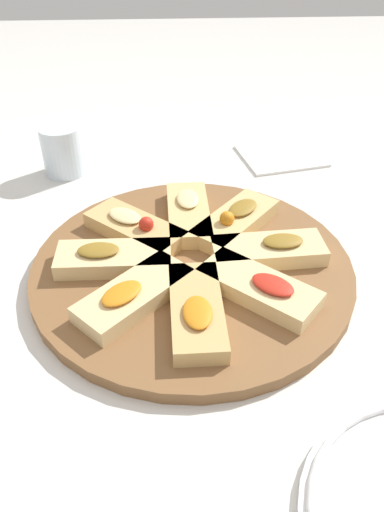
{
  "coord_description": "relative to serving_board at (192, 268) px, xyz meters",
  "views": [
    {
      "loc": [
        0.03,
        0.53,
        0.44
      ],
      "look_at": [
        0.0,
        0.0,
        0.03
      ],
      "focal_mm": 35.0,
      "sensor_mm": 36.0,
      "label": 1
    }
  ],
  "objects": [
    {
      "name": "focaccia_slice_5",
      "position": [
        -0.0,
        0.11,
        0.02
      ],
      "size": [
        0.06,
        0.15,
        0.03
      ],
      "color": "tan",
      "rests_on": "serving_board"
    },
    {
      "name": "focaccia_slice_7",
      "position": [
        -0.11,
        -0.01,
        0.02
      ],
      "size": [
        0.16,
        0.07,
        0.03
      ],
      "color": "#E5C689",
      "rests_on": "serving_board"
    },
    {
      "name": "focaccia_slice_1",
      "position": [
        0.0,
        -0.11,
        0.02
      ],
      "size": [
        0.06,
        0.15,
        0.03
      ],
      "color": "#DBB775",
      "rests_on": "serving_board"
    },
    {
      "name": "focaccia_slice_6",
      "position": [
        -0.08,
        0.07,
        0.02
      ],
      "size": [
        0.15,
        0.15,
        0.03
      ],
      "color": "#E5C689",
      "rests_on": "serving_board"
    },
    {
      "name": "focaccia_slice_2",
      "position": [
        0.08,
        -0.07,
        0.02
      ],
      "size": [
        0.15,
        0.15,
        0.04
      ],
      "color": "tan",
      "rests_on": "serving_board"
    },
    {
      "name": "focaccia_slice_3",
      "position": [
        0.11,
        -0.0,
        0.02
      ],
      "size": [
        0.15,
        0.06,
        0.03
      ],
      "color": "#E5C689",
      "rests_on": "serving_board"
    },
    {
      "name": "ground_plane",
      "position": [
        0.0,
        0.0,
        -0.01
      ],
      "size": [
        3.0,
        3.0,
        0.0
      ],
      "primitive_type": "plane",
      "color": "silver"
    },
    {
      "name": "water_glass",
      "position": [
        0.22,
        -0.3,
        0.04
      ],
      "size": [
        0.07,
        0.07,
        0.09
      ],
      "primitive_type": "cylinder",
      "color": "silver",
      "rests_on": "ground_plane"
    },
    {
      "name": "focaccia_slice_0",
      "position": [
        -0.07,
        -0.08,
        0.02
      ],
      "size": [
        0.15,
        0.16,
        0.04
      ],
      "color": "#DBB775",
      "rests_on": "serving_board"
    },
    {
      "name": "napkin_stack",
      "position": [
        -0.19,
        -0.34,
        -0.0
      ],
      "size": [
        0.17,
        0.16,
        0.01
      ],
      "primitive_type": "cube",
      "rotation": [
        0.0,
        0.0,
        0.21
      ],
      "color": "white",
      "rests_on": "ground_plane"
    },
    {
      "name": "serving_board",
      "position": [
        0.0,
        0.0,
        0.0
      ],
      "size": [
        0.43,
        0.43,
        0.02
      ],
      "primitive_type": "cylinder",
      "color": "brown",
      "rests_on": "ground_plane"
    },
    {
      "name": "focaccia_slice_4",
      "position": [
        0.08,
        0.07,
        0.02
      ],
      "size": [
        0.15,
        0.15,
        0.03
      ],
      "color": "#E5C689",
      "rests_on": "serving_board"
    }
  ]
}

